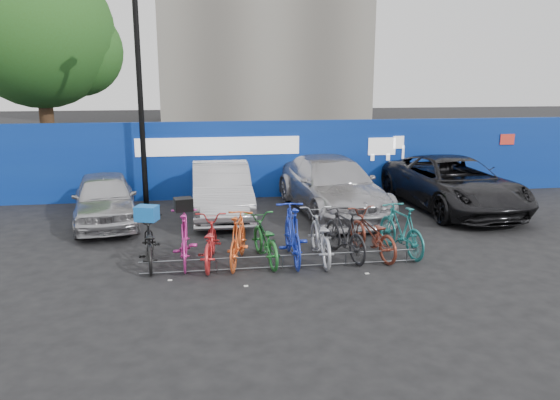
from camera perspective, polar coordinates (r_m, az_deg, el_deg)
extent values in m
plane|color=black|center=(11.57, -0.19, -6.20)|extent=(100.00, 100.00, 0.00)
cube|color=navy|center=(17.08, -3.05, 4.24)|extent=(22.00, 0.15, 2.40)
cube|color=white|center=(16.86, -6.44, 5.60)|extent=(5.00, 0.02, 0.55)
cube|color=white|center=(17.82, 10.60, 5.54)|extent=(1.20, 0.02, 0.90)
cube|color=red|center=(19.61, 22.66, 5.87)|extent=(0.50, 0.02, 0.35)
cylinder|color=#382314|center=(21.59, -23.13, 7.21)|extent=(0.50, 0.50, 4.00)
sphere|color=#28561A|center=(21.56, -23.91, 15.68)|extent=(5.20, 5.20, 5.20)
sphere|color=#28561A|center=(21.55, -20.38, 14.37)|extent=(3.20, 3.20, 3.20)
cylinder|color=black|center=(16.32, -14.36, 9.80)|extent=(0.16, 0.16, 6.00)
cylinder|color=#595B60|center=(10.92, 0.26, -5.84)|extent=(5.60, 0.03, 0.03)
cylinder|color=#595B60|center=(10.99, 0.26, -6.98)|extent=(5.60, 0.03, 0.03)
cylinder|color=#595B60|center=(10.91, -13.48, -7.02)|extent=(0.03, 0.03, 0.28)
cylinder|color=#595B60|center=(10.86, -6.59, -6.83)|extent=(0.03, 0.03, 0.28)
cylinder|color=#595B60|center=(10.96, 0.26, -6.54)|extent=(0.03, 0.03, 0.28)
cylinder|color=#595B60|center=(11.22, 6.87, -6.17)|extent=(0.03, 0.03, 0.28)
cylinder|color=#595B60|center=(11.62, 13.11, -5.74)|extent=(0.03, 0.03, 0.28)
imported|color=#AFB0B4|center=(14.85, -17.84, 0.15)|extent=(2.20, 4.08, 1.32)
imported|color=#AAA9AE|center=(14.95, -6.15, 1.02)|extent=(1.54, 4.36, 1.43)
imported|color=#ABAAAF|center=(15.34, 5.44, 1.52)|extent=(2.67, 5.44, 1.52)
imported|color=black|center=(16.39, 17.62, 1.65)|extent=(2.82, 5.52, 1.49)
imported|color=black|center=(11.37, -13.58, -4.41)|extent=(0.82, 1.86, 0.95)
imported|color=#CC2E91|center=(11.29, -9.93, -3.89)|extent=(0.55, 1.88, 1.13)
imported|color=red|center=(11.22, -7.38, -4.34)|extent=(0.82, 1.89, 0.96)
imported|color=#EA5A23|center=(11.16, -4.41, -4.06)|extent=(0.91, 1.86, 1.08)
imported|color=#206E2A|center=(11.29, -1.61, -4.16)|extent=(0.89, 1.88, 0.95)
imported|color=#1B32B8|center=(11.28, 1.30, -3.49)|extent=(0.60, 2.02, 1.21)
imported|color=#A5A7AD|center=(11.41, 4.18, -3.79)|extent=(0.73, 1.98, 1.03)
imported|color=black|center=(11.58, 6.80, -3.50)|extent=(0.89, 1.85, 1.07)
imported|color=maroon|center=(11.80, 9.58, -3.51)|extent=(1.06, 1.96, 0.98)
imported|color=#1E7071|center=(12.05, 12.54, -3.00)|extent=(0.84, 1.88, 1.09)
cube|color=blue|center=(11.20, -13.75, -1.36)|extent=(0.50, 0.44, 0.30)
cube|color=black|center=(11.11, -10.07, -0.46)|extent=(0.41, 0.38, 0.26)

